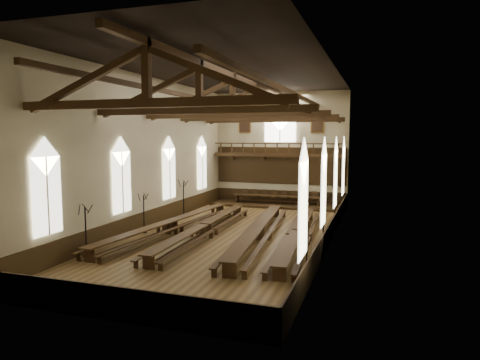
{
  "coord_description": "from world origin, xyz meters",
  "views": [
    {
      "loc": [
        8.56,
        -24.66,
        6.18
      ],
      "look_at": [
        -0.02,
        1.5,
        3.28
      ],
      "focal_mm": 32.0,
      "sensor_mm": 36.0,
      "label": 1
    }
  ],
  "objects_px": {
    "refectory_row_c": "(258,229)",
    "candelabrum_right_near": "(307,256)",
    "candelabrum_right_mid": "(323,227)",
    "candelabrum_left_near": "(86,241)",
    "candelabrum_right_far": "(335,209)",
    "refectory_row_d": "(298,233)",
    "dais": "(277,205)",
    "refectory_row_b": "(204,227)",
    "candelabrum_left_far": "(184,205)",
    "refectory_row_a": "(170,224)",
    "candelabrum_left_mid": "(144,221)",
    "high_table": "(277,197)"
  },
  "relations": [
    {
      "from": "refectory_row_c",
      "to": "candelabrum_right_near",
      "type": "relative_size",
      "value": 6.21
    },
    {
      "from": "candelabrum_right_near",
      "to": "candelabrum_right_mid",
      "type": "distance_m",
      "value": 5.88
    },
    {
      "from": "candelabrum_left_near",
      "to": "candelabrum_right_far",
      "type": "height_order",
      "value": "candelabrum_right_far"
    },
    {
      "from": "candelabrum_right_near",
      "to": "refectory_row_d",
      "type": "bearing_deg",
      "value": 104.94
    },
    {
      "from": "refectory_row_c",
      "to": "refectory_row_d",
      "type": "height_order",
      "value": "refectory_row_c"
    },
    {
      "from": "dais",
      "to": "refectory_row_b",
      "type": "bearing_deg",
      "value": -97.96
    },
    {
      "from": "candelabrum_left_near",
      "to": "candelabrum_right_far",
      "type": "xyz_separation_m",
      "value": [
        11.1,
        13.66,
        0.0
      ]
    },
    {
      "from": "dais",
      "to": "candelabrum_right_near",
      "type": "distance_m",
      "value": 18.01
    },
    {
      "from": "refectory_row_b",
      "to": "candelabrum_left_far",
      "type": "xyz_separation_m",
      "value": [
        -3.95,
        5.4,
        0.3
      ]
    },
    {
      "from": "refectory_row_a",
      "to": "candelabrum_left_near",
      "type": "bearing_deg",
      "value": -104.39
    },
    {
      "from": "refectory_row_b",
      "to": "refectory_row_c",
      "type": "height_order",
      "value": "refectory_row_c"
    },
    {
      "from": "refectory_row_c",
      "to": "candelabrum_left_near",
      "type": "xyz_separation_m",
      "value": [
        -7.33,
        -6.24,
        0.23
      ]
    },
    {
      "from": "candelabrum_left_far",
      "to": "candelabrum_right_near",
      "type": "height_order",
      "value": "candelabrum_left_far"
    },
    {
      "from": "refectory_row_d",
      "to": "candelabrum_right_far",
      "type": "xyz_separation_m",
      "value": [
        1.37,
        7.42,
        0.28
      ]
    },
    {
      "from": "candelabrum_left_mid",
      "to": "candelabrum_left_far",
      "type": "bearing_deg",
      "value": 90.0
    },
    {
      "from": "refectory_row_d",
      "to": "candelabrum_right_far",
      "type": "height_order",
      "value": "candelabrum_right_far"
    },
    {
      "from": "refectory_row_b",
      "to": "refectory_row_c",
      "type": "bearing_deg",
      "value": 4.07
    },
    {
      "from": "refectory_row_d",
      "to": "candelabrum_left_far",
      "type": "height_order",
      "value": "candelabrum_left_far"
    },
    {
      "from": "high_table",
      "to": "candelabrum_right_far",
      "type": "distance_m",
      "value": 7.11
    },
    {
      "from": "candelabrum_left_mid",
      "to": "candelabrum_right_far",
      "type": "bearing_deg",
      "value": 35.87
    },
    {
      "from": "refectory_row_d",
      "to": "dais",
      "type": "distance_m",
      "value": 12.68
    },
    {
      "from": "refectory_row_d",
      "to": "candelabrum_right_mid",
      "type": "height_order",
      "value": "candelabrum_right_mid"
    },
    {
      "from": "candelabrum_left_far",
      "to": "candelabrum_right_far",
      "type": "distance_m",
      "value": 11.33
    },
    {
      "from": "candelabrum_left_mid",
      "to": "high_table",
      "type": "bearing_deg",
      "value": 65.82
    },
    {
      "from": "refectory_row_b",
      "to": "high_table",
      "type": "height_order",
      "value": "high_table"
    },
    {
      "from": "refectory_row_b",
      "to": "high_table",
      "type": "distance_m",
      "value": 12.36
    },
    {
      "from": "refectory_row_b",
      "to": "candelabrum_left_near",
      "type": "bearing_deg",
      "value": -123.35
    },
    {
      "from": "dais",
      "to": "candelabrum_left_near",
      "type": "height_order",
      "value": "candelabrum_left_near"
    },
    {
      "from": "refectory_row_a",
      "to": "refectory_row_b",
      "type": "xyz_separation_m",
      "value": [
        2.37,
        -0.17,
        -0.02
      ]
    },
    {
      "from": "refectory_row_b",
      "to": "candelabrum_right_near",
      "type": "height_order",
      "value": "candelabrum_right_near"
    },
    {
      "from": "high_table",
      "to": "refectory_row_d",
      "type": "bearing_deg",
      "value": -71.31
    },
    {
      "from": "refectory_row_c",
      "to": "candelabrum_right_mid",
      "type": "height_order",
      "value": "candelabrum_right_mid"
    },
    {
      "from": "refectory_row_a",
      "to": "candelabrum_left_mid",
      "type": "xyz_separation_m",
      "value": [
        -1.58,
        -0.54,
        0.19
      ]
    },
    {
      "from": "refectory_row_b",
      "to": "high_table",
      "type": "bearing_deg",
      "value": 82.04
    },
    {
      "from": "dais",
      "to": "candelabrum_left_mid",
      "type": "xyz_separation_m",
      "value": [
        -5.66,
        -12.61,
        0.67
      ]
    },
    {
      "from": "refectory_row_d",
      "to": "dais",
      "type": "xyz_separation_m",
      "value": [
        -4.06,
        12.01,
        -0.45
      ]
    },
    {
      "from": "refectory_row_b",
      "to": "candelabrum_right_mid",
      "type": "xyz_separation_m",
      "value": [
        7.15,
        0.96,
        0.31
      ]
    },
    {
      "from": "candelabrum_right_far",
      "to": "candelabrum_left_near",
      "type": "bearing_deg",
      "value": -129.1
    },
    {
      "from": "refectory_row_a",
      "to": "dais",
      "type": "distance_m",
      "value": 12.75
    },
    {
      "from": "refectory_row_a",
      "to": "refectory_row_d",
      "type": "xyz_separation_m",
      "value": [
        8.14,
        0.06,
        -0.03
      ]
    },
    {
      "from": "refectory_row_c",
      "to": "candelabrum_right_far",
      "type": "height_order",
      "value": "candelabrum_right_far"
    },
    {
      "from": "dais",
      "to": "candelabrum_right_far",
      "type": "xyz_separation_m",
      "value": [
        5.44,
        -4.59,
        0.72
      ]
    },
    {
      "from": "candelabrum_left_near",
      "to": "candelabrum_right_near",
      "type": "bearing_deg",
      "value": 5.56
    },
    {
      "from": "dais",
      "to": "candelabrum_left_mid",
      "type": "bearing_deg",
      "value": -114.18
    },
    {
      "from": "refectory_row_d",
      "to": "candelabrum_left_far",
      "type": "xyz_separation_m",
      "value": [
        -9.73,
        5.17,
        0.3
      ]
    },
    {
      "from": "refectory_row_c",
      "to": "candelabrum_right_mid",
      "type": "distance_m",
      "value": 3.84
    },
    {
      "from": "refectory_row_d",
      "to": "refectory_row_c",
      "type": "bearing_deg",
      "value": 179.79
    },
    {
      "from": "candelabrum_left_far",
      "to": "high_table",
      "type": "bearing_deg",
      "value": 50.36
    },
    {
      "from": "dais",
      "to": "candelabrum_left_far",
      "type": "xyz_separation_m",
      "value": [
        -5.66,
        -6.83,
        0.75
      ]
    },
    {
      "from": "refectory_row_b",
      "to": "candelabrum_left_near",
      "type": "distance_m",
      "value": 7.19
    }
  ]
}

